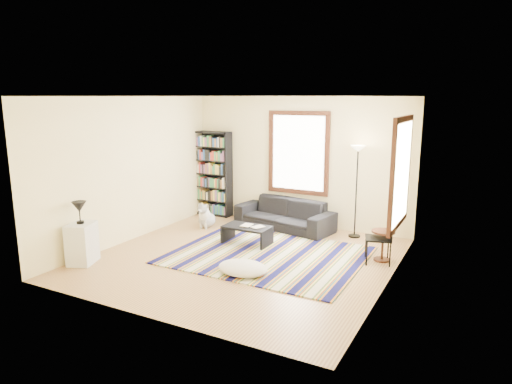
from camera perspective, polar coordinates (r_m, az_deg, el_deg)
The scene contains 21 objects.
floor at distance 8.16m, azimuth -1.66°, elevation -8.58°, with size 5.00×5.00×0.10m, color tan.
ceiling at distance 7.64m, azimuth -1.79°, elevation 12.25°, with size 5.00×5.00×0.10m, color white.
wall_back at distance 10.04m, azimuth 5.48°, elevation 3.80°, with size 5.00×0.10×2.80m, color #FCEBAA.
wall_front at distance 5.74m, azimuth -14.36°, elevation -2.60°, with size 5.00×0.10×2.80m, color #FCEBAA.
wall_left at distance 9.28m, azimuth -15.58°, elevation 2.76°, with size 0.10×5.00×2.80m, color #FCEBAA.
wall_right at distance 6.90m, azimuth 17.04°, elevation -0.34°, with size 0.10×5.00×2.80m, color #FCEBAA.
window_back at distance 9.94m, azimuth 5.32°, elevation 4.89°, with size 1.20×0.06×1.60m, color white.
window_right at distance 7.66m, azimuth 17.69°, elevation 2.30°, with size 0.06×1.20×1.60m, color white.
rug at distance 8.26m, azimuth 1.39°, elevation -7.87°, with size 3.32×2.66×0.02m, color #0D0D41.
sofa at distance 9.85m, azimuth 3.55°, elevation -2.76°, with size 2.16×0.84×0.63m, color black.
bookshelf at distance 10.87m, azimuth -5.37°, elevation 2.29°, with size 0.90×0.30×2.00m, color black.
coffee_table at distance 8.82m, azimuth -1.13°, elevation -5.41°, with size 0.90×0.50×0.36m, color black.
book_a at distance 8.81m, azimuth -1.70°, elevation -4.13°, with size 0.24×0.18×0.02m, color beige.
book_b at distance 8.74m, azimuth -0.11°, elevation -4.27°, with size 0.18×0.24×0.02m, color beige.
floor_cushion at distance 7.40m, azimuth -1.65°, elevation -9.48°, with size 0.83×0.63×0.21m, color silver.
floor_lamp at distance 9.30m, azimuth 12.42°, elevation -0.00°, with size 0.30×0.30×1.86m, color black, non-canonical shape.
side_table at distance 8.23m, azimuth 15.54°, elevation -6.48°, with size 0.40×0.40×0.54m, color #401B10.
folding_chair at distance 8.06m, azimuth 15.04°, elevation -5.63°, with size 0.42×0.40×0.86m, color black.
white_cabinet at distance 8.34m, azimuth -20.91°, elevation -6.02°, with size 0.38×0.50×0.70m, color silver.
table_lamp at distance 8.19m, azimuth -21.19°, elevation -2.42°, with size 0.24×0.24×0.38m, color black, non-canonical shape.
dog at distance 9.99m, azimuth -6.16°, elevation -2.86°, with size 0.39×0.54×0.54m, color #B2B2B2, non-canonical shape.
Camera 1 is at (3.77, -6.65, 2.79)m, focal length 32.00 mm.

